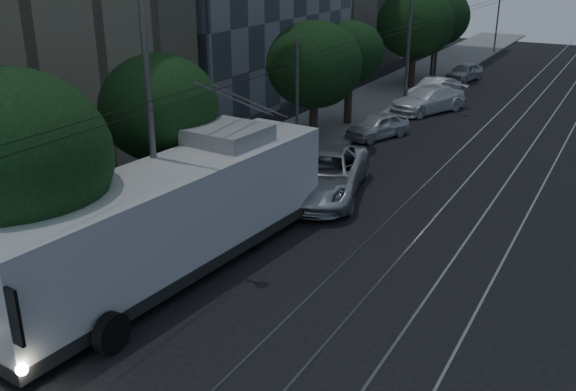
# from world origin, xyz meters

# --- Properties ---
(ground) EXTENTS (120.00, 120.00, 0.00)m
(ground) POSITION_xyz_m (0.00, 0.00, 0.00)
(ground) COLOR black
(ground) RESTS_ON ground
(sidewalk) EXTENTS (5.00, 90.00, 0.15)m
(sidewalk) POSITION_xyz_m (-7.50, 20.00, 0.07)
(sidewalk) COLOR gray
(sidewalk) RESTS_ON ground
(tram_rails) EXTENTS (4.52, 90.00, 0.02)m
(tram_rails) POSITION_xyz_m (2.50, 20.00, 0.01)
(tram_rails) COLOR gray
(tram_rails) RESTS_ON ground
(overhead_wires) EXTENTS (2.23, 90.00, 6.00)m
(overhead_wires) POSITION_xyz_m (-4.97, 20.00, 3.47)
(overhead_wires) COLOR black
(overhead_wires) RESTS_ON ground
(trolleybus) EXTENTS (3.76, 13.25, 5.63)m
(trolleybus) POSITION_xyz_m (-4.10, -0.11, 1.82)
(trolleybus) COLOR silver
(trolleybus) RESTS_ON ground
(pickup_silver) EXTENTS (4.68, 7.24, 1.85)m
(pickup_silver) POSITION_xyz_m (-3.04, 8.00, 0.93)
(pickup_silver) COLOR #B9BCC1
(pickup_silver) RESTS_ON ground
(car_white_a) EXTENTS (2.84, 4.11, 1.30)m
(car_white_a) POSITION_xyz_m (-4.22, 17.06, 0.65)
(car_white_a) COLOR #BBBCC0
(car_white_a) RESTS_ON ground
(car_white_b) EXTENTS (4.23, 5.78, 1.56)m
(car_white_b) POSITION_xyz_m (-3.68, 24.00, 0.78)
(car_white_b) COLOR white
(car_white_b) RESTS_ON ground
(car_white_c) EXTENTS (2.56, 4.67, 1.46)m
(car_white_c) POSITION_xyz_m (-4.30, 27.32, 0.73)
(car_white_c) COLOR silver
(car_white_c) RESTS_ON ground
(car_white_d) EXTENTS (2.33, 4.20, 1.35)m
(car_white_d) POSITION_xyz_m (-4.30, 35.00, 0.68)
(car_white_d) COLOR #BCBCC0
(car_white_d) RESTS_ON ground
(tree_0) EXTENTS (5.38, 5.38, 6.70)m
(tree_0) POSITION_xyz_m (-6.50, -3.71, 4.26)
(tree_0) COLOR #31221B
(tree_0) RESTS_ON ground
(tree_1) EXTENTS (4.21, 4.21, 6.13)m
(tree_1) POSITION_xyz_m (-7.00, 2.95, 4.21)
(tree_1) COLOR #31221B
(tree_1) RESTS_ON ground
(tree_2) EXTENTS (4.71, 4.71, 6.27)m
(tree_2) POSITION_xyz_m (-6.50, 14.00, 4.14)
(tree_2) COLOR #31221B
(tree_2) RESTS_ON ground
(tree_3) EXTENTS (3.80, 3.80, 5.83)m
(tree_3) POSITION_xyz_m (-6.66, 18.63, 4.10)
(tree_3) COLOR #31221B
(tree_3) RESTS_ON ground
(tree_4) EXTENTS (5.32, 5.32, 7.00)m
(tree_4) POSITION_xyz_m (-6.78, 30.00, 4.60)
(tree_4) COLOR #31221B
(tree_4) RESTS_ON ground
(tree_5) EXTENTS (4.78, 4.78, 6.86)m
(tree_5) POSITION_xyz_m (-6.50, 34.23, 4.69)
(tree_5) COLOR #31221B
(tree_5) RESTS_ON ground
(streetlamp_near) EXTENTS (2.28, 0.44, 9.32)m
(streetlamp_near) POSITION_xyz_m (-4.80, 0.40, 5.65)
(streetlamp_near) COLOR #555557
(streetlamp_near) RESTS_ON ground
(streetlamp_far) EXTENTS (2.26, 0.44, 9.22)m
(streetlamp_far) POSITION_xyz_m (-4.80, 24.17, 5.60)
(streetlamp_far) COLOR #555557
(streetlamp_far) RESTS_ON ground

